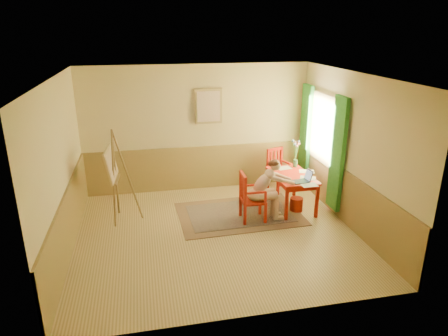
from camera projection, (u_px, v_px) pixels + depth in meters
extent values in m
cube|color=tan|center=(217.00, 234.00, 7.28)|extent=(5.00, 4.50, 0.02)
cube|color=white|center=(216.00, 75.00, 6.35)|extent=(5.00, 4.50, 0.02)
cube|color=#E1CB89|center=(197.00, 129.00, 8.90)|extent=(5.00, 0.02, 2.80)
cube|color=#E1CB89|center=(252.00, 219.00, 4.73)|extent=(5.00, 0.02, 2.80)
cube|color=#E1CB89|center=(60.00, 170.00, 6.33)|extent=(0.02, 4.50, 2.80)
cube|color=#E1CB89|center=(352.00, 151.00, 7.30)|extent=(0.02, 4.50, 2.80)
cube|color=olive|center=(198.00, 168.00, 9.17)|extent=(5.00, 0.04, 1.00)
cube|color=olive|center=(69.00, 221.00, 6.64)|extent=(0.04, 4.50, 1.00)
cube|color=olive|center=(346.00, 197.00, 7.59)|extent=(0.04, 4.50, 1.00)
cube|color=white|center=(324.00, 129.00, 8.26)|extent=(0.02, 1.00, 1.30)
cube|color=tan|center=(323.00, 129.00, 8.25)|extent=(0.03, 1.12, 1.42)
cube|color=green|center=(337.00, 154.00, 7.62)|extent=(0.08, 0.45, 2.20)
cube|color=green|center=(305.00, 134.00, 9.06)|extent=(0.08, 0.45, 2.20)
cube|color=tan|center=(208.00, 106.00, 8.74)|extent=(0.60, 0.04, 0.76)
cube|color=beige|center=(209.00, 107.00, 8.72)|extent=(0.50, 0.02, 0.66)
cube|color=#8C7251|center=(239.00, 214.00, 8.03)|extent=(2.45, 1.68, 0.01)
cube|color=black|center=(239.00, 213.00, 8.03)|extent=(2.04, 1.27, 0.01)
cube|color=#B11D0A|center=(292.00, 176.00, 8.11)|extent=(0.75, 1.22, 0.04)
cube|color=#B11D0A|center=(292.00, 179.00, 8.13)|extent=(0.65, 1.11, 0.10)
cube|color=#B11D0A|center=(287.00, 204.00, 7.66)|extent=(0.06, 0.06, 0.68)
cube|color=#B11D0A|center=(317.00, 201.00, 7.79)|extent=(0.06, 0.06, 0.68)
cube|color=#B11D0A|center=(268.00, 184.00, 8.67)|extent=(0.06, 0.06, 0.68)
cube|color=#B11D0A|center=(295.00, 181.00, 8.80)|extent=(0.06, 0.06, 0.68)
cube|color=#B11D0A|center=(253.00, 200.00, 7.65)|extent=(0.45, 0.43, 0.04)
cube|color=#B11D0A|center=(245.00, 216.00, 7.51)|extent=(0.05, 0.05, 0.39)
cube|color=#B11D0A|center=(265.00, 214.00, 7.59)|extent=(0.05, 0.05, 0.39)
cube|color=#B11D0A|center=(240.00, 207.00, 7.87)|extent=(0.05, 0.05, 0.39)
cube|color=#B11D0A|center=(260.00, 206.00, 7.94)|extent=(0.05, 0.05, 0.39)
cube|color=#B11D0A|center=(245.00, 191.00, 7.35)|extent=(0.05, 0.05, 0.53)
cube|color=#B11D0A|center=(241.00, 183.00, 7.70)|extent=(0.05, 0.05, 0.53)
cube|color=#B11D0A|center=(243.00, 175.00, 7.44)|extent=(0.06, 0.43, 0.06)
cube|color=#B11D0A|center=(244.00, 190.00, 7.44)|extent=(0.03, 0.04, 0.44)
cube|color=#B11D0A|center=(243.00, 188.00, 7.53)|extent=(0.03, 0.04, 0.44)
cube|color=#B11D0A|center=(242.00, 186.00, 7.62)|extent=(0.03, 0.04, 0.44)
cube|color=#B11D0A|center=(256.00, 193.00, 7.40)|extent=(0.40, 0.05, 0.03)
cube|color=#B11D0A|center=(265.00, 197.00, 7.47)|extent=(0.04, 0.04, 0.21)
cube|color=#B11D0A|center=(251.00, 185.00, 7.75)|extent=(0.40, 0.05, 0.03)
cube|color=#B11D0A|center=(260.00, 190.00, 7.82)|extent=(0.04, 0.04, 0.21)
cube|color=#B11D0A|center=(279.00, 174.00, 9.05)|extent=(0.54, 0.56, 0.04)
cube|color=#B11D0A|center=(267.00, 181.00, 9.19)|extent=(0.06, 0.06, 0.39)
cube|color=#B11D0A|center=(278.00, 187.00, 8.87)|extent=(0.06, 0.06, 0.39)
cube|color=#B11D0A|center=(280.00, 178.00, 9.37)|extent=(0.06, 0.06, 0.39)
cube|color=#B11D0A|center=(291.00, 184.00, 9.05)|extent=(0.06, 0.06, 0.39)
cube|color=#B11D0A|center=(268.00, 160.00, 9.03)|extent=(0.06, 0.06, 0.53)
cube|color=#B11D0A|center=(281.00, 158.00, 9.21)|extent=(0.06, 0.06, 0.53)
cube|color=#B11D0A|center=(275.00, 149.00, 9.04)|extent=(0.42, 0.18, 0.06)
cube|color=#B11D0A|center=(271.00, 160.00, 9.08)|extent=(0.05, 0.04, 0.43)
cube|color=#B11D0A|center=(275.00, 160.00, 9.12)|extent=(0.05, 0.04, 0.43)
cube|color=#B11D0A|center=(278.00, 159.00, 9.17)|extent=(0.05, 0.04, 0.43)
cube|color=#B11D0A|center=(273.00, 165.00, 8.88)|extent=(0.16, 0.39, 0.03)
cube|color=#B11D0A|center=(278.00, 172.00, 8.77)|extent=(0.05, 0.05, 0.21)
cube|color=#B11D0A|center=(287.00, 162.00, 9.06)|extent=(0.16, 0.39, 0.03)
cube|color=#B11D0A|center=(292.00, 169.00, 8.95)|extent=(0.05, 0.05, 0.21)
ellipsoid|color=#D3A58C|center=(255.00, 195.00, 7.61)|extent=(0.28, 0.35, 0.22)
cylinder|color=#D3A58C|center=(266.00, 196.00, 7.57)|extent=(0.43, 0.16, 0.15)
cylinder|color=#D3A58C|center=(264.00, 193.00, 7.73)|extent=(0.43, 0.16, 0.15)
cylinder|color=#D3A58C|center=(276.00, 207.00, 7.69)|extent=(0.11, 0.11, 0.48)
cylinder|color=#D3A58C|center=(273.00, 204.00, 7.85)|extent=(0.11, 0.11, 0.48)
cube|color=#D3A58C|center=(278.00, 218.00, 7.78)|extent=(0.20, 0.09, 0.07)
cube|color=#D3A58C|center=(276.00, 214.00, 7.94)|extent=(0.20, 0.09, 0.07)
ellipsoid|color=#D3A58C|center=(262.00, 184.00, 7.57)|extent=(0.47, 0.29, 0.51)
ellipsoid|color=#D3A58C|center=(270.00, 174.00, 7.53)|extent=(0.20, 0.29, 0.17)
sphere|color=#D3A58C|center=(275.00, 166.00, 7.50)|extent=(0.19, 0.19, 0.19)
ellipsoid|color=#562E1C|center=(275.00, 163.00, 7.48)|extent=(0.18, 0.19, 0.14)
sphere|color=#562E1C|center=(271.00, 164.00, 7.47)|extent=(0.10, 0.10, 0.10)
cylinder|color=#D3A58C|center=(277.00, 179.00, 7.43)|extent=(0.22, 0.11, 0.14)
cylinder|color=#D3A58C|center=(287.00, 182.00, 7.52)|extent=(0.29, 0.13, 0.16)
sphere|color=#D3A58C|center=(282.00, 180.00, 7.45)|extent=(0.09, 0.09, 0.08)
sphere|color=#D3A58C|center=(293.00, 183.00, 7.58)|extent=(0.07, 0.07, 0.07)
cylinder|color=#D3A58C|center=(272.00, 174.00, 7.70)|extent=(0.22, 0.10, 0.14)
cylinder|color=#D3A58C|center=(283.00, 177.00, 7.74)|extent=(0.29, 0.14, 0.16)
sphere|color=#D3A58C|center=(277.00, 175.00, 7.73)|extent=(0.09, 0.09, 0.08)
sphere|color=#D3A58C|center=(290.00, 180.00, 7.75)|extent=(0.07, 0.07, 0.07)
cube|color=#1E2338|center=(300.00, 181.00, 7.72)|extent=(0.34, 0.27, 0.02)
cube|color=#2D3342|center=(300.00, 181.00, 7.72)|extent=(0.29, 0.21, 0.00)
cube|color=#1E2338|center=(309.00, 175.00, 7.74)|extent=(0.10, 0.23, 0.21)
cube|color=#99BFF2|center=(308.00, 175.00, 7.74)|extent=(0.07, 0.19, 0.17)
cube|color=white|center=(309.00, 185.00, 7.56)|extent=(0.31, 0.22, 0.00)
cube|color=white|center=(307.00, 171.00, 8.28)|extent=(0.36, 0.30, 0.00)
cube|color=white|center=(284.00, 168.00, 8.47)|extent=(0.33, 0.26, 0.00)
cube|color=white|center=(308.00, 178.00, 7.92)|extent=(0.37, 0.33, 0.00)
cylinder|color=#3F724C|center=(295.00, 163.00, 8.53)|extent=(0.11, 0.11, 0.15)
cylinder|color=#3F7233|center=(294.00, 151.00, 8.50)|extent=(0.05, 0.13, 0.41)
sphere|color=#728CD8|center=(293.00, 141.00, 8.49)|extent=(0.07, 0.07, 0.06)
cylinder|color=#3F7233|center=(295.00, 152.00, 8.41)|extent=(0.07, 0.08, 0.43)
sphere|color=pink|center=(295.00, 142.00, 8.30)|extent=(0.05, 0.05, 0.04)
cylinder|color=#3F7233|center=(296.00, 153.00, 8.48)|extent=(0.03, 0.04, 0.32)
sphere|color=pink|center=(297.00, 146.00, 8.44)|extent=(0.06, 0.06, 0.05)
cylinder|color=#3F7233|center=(295.00, 153.00, 8.40)|extent=(0.09, 0.11, 0.40)
sphere|color=#728CD8|center=(295.00, 144.00, 8.28)|extent=(0.06, 0.06, 0.06)
cylinder|color=#3F7233|center=(297.00, 152.00, 8.49)|extent=(0.10, 0.07, 0.35)
sphere|color=pink|center=(299.00, 144.00, 8.47)|extent=(0.06, 0.06, 0.05)
cylinder|color=#3F7233|center=(297.00, 152.00, 8.48)|extent=(0.06, 0.05, 0.36)
sphere|color=pink|center=(298.00, 144.00, 8.44)|extent=(0.05, 0.05, 0.05)
cylinder|color=#3F7233|center=(297.00, 151.00, 8.49)|extent=(0.09, 0.09, 0.41)
sphere|color=#728CD8|center=(299.00, 141.00, 8.47)|extent=(0.06, 0.06, 0.05)
cylinder|color=#B1250E|center=(296.00, 204.00, 8.14)|extent=(0.34, 0.34, 0.28)
cylinder|color=olive|center=(114.00, 179.00, 7.39)|extent=(0.11, 0.33, 1.80)
cylinder|color=olive|center=(116.00, 173.00, 7.66)|extent=(0.06, 0.33, 1.80)
cylinder|color=olive|center=(128.00, 176.00, 7.55)|extent=(0.47, 0.07, 1.80)
cylinder|color=olive|center=(114.00, 180.00, 7.55)|extent=(0.07, 0.50, 0.03)
cube|color=olive|center=(117.00, 180.00, 7.55)|extent=(0.10, 0.54, 0.03)
cube|color=tan|center=(111.00, 164.00, 7.44)|extent=(0.20, 0.80, 0.60)
cube|color=beige|center=(112.00, 164.00, 7.44)|extent=(0.16, 0.72, 0.52)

